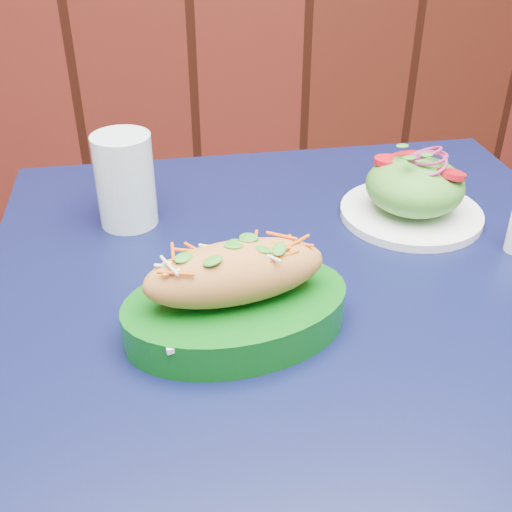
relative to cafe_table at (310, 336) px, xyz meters
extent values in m
cube|color=black|center=(0.00, 0.00, 0.07)|extent=(0.80, 0.80, 0.03)
cylinder|color=black|center=(-0.33, 0.33, -0.30)|extent=(0.04, 0.04, 0.72)
cylinder|color=black|center=(0.33, 0.33, -0.30)|extent=(0.04, 0.04, 0.72)
cube|color=white|center=(-0.11, -0.08, 0.13)|extent=(0.21, 0.15, 0.01)
ellipsoid|color=#D28042|center=(-0.11, -0.08, 0.16)|extent=(0.20, 0.11, 0.06)
cylinder|color=white|center=(0.18, 0.13, 0.09)|extent=(0.20, 0.20, 0.01)
ellipsoid|color=#4C992D|center=(0.18, 0.13, 0.14)|extent=(0.14, 0.14, 0.08)
cylinder|color=red|center=(0.21, 0.11, 0.17)|extent=(0.04, 0.04, 0.01)
cylinder|color=red|center=(0.14, 0.16, 0.17)|extent=(0.04, 0.04, 0.01)
cylinder|color=red|center=(0.18, 0.18, 0.17)|extent=(0.04, 0.04, 0.01)
torus|color=#932057|center=(0.18, 0.13, 0.18)|extent=(0.05, 0.05, 0.00)
torus|color=#932057|center=(0.18, 0.13, 0.18)|extent=(0.05, 0.05, 0.00)
torus|color=#932057|center=(0.18, 0.13, 0.19)|extent=(0.05, 0.05, 0.00)
cylinder|color=silver|center=(-0.22, 0.18, 0.15)|extent=(0.08, 0.08, 0.13)
camera|label=1|loc=(-0.17, -0.63, 0.53)|focal=45.00mm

